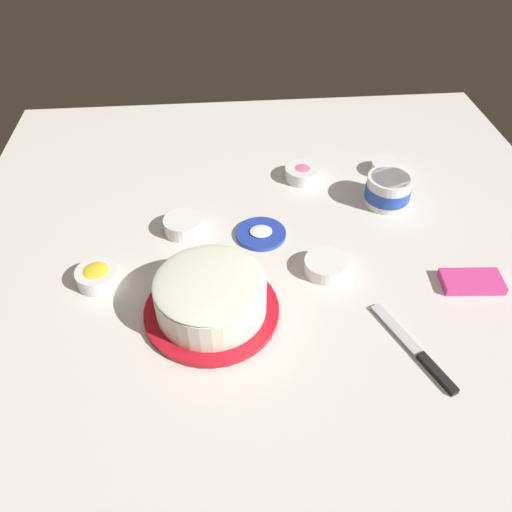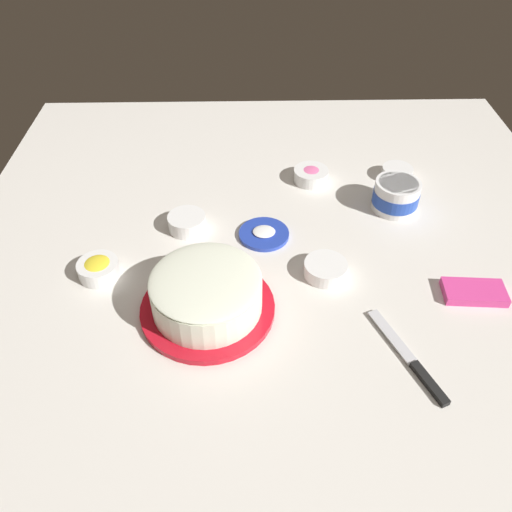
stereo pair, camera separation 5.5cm
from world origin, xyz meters
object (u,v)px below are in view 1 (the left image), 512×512
frosting_tub_lid (261,233)px  candy_box_lower (472,282)px  sprinkle_bowl_blue (386,168)px  sprinkle_bowl_orange (183,225)px  sprinkle_bowl_pink (302,173)px  frosted_cake (211,297)px  spreading_knife (420,354)px  sprinkle_bowl_rainbow (326,266)px  sprinkle_bowl_yellow (97,275)px  frosting_tub (388,190)px

frosting_tub_lid → candy_box_lower: size_ratio=0.94×
sprinkle_bowl_blue → candy_box_lower: size_ratio=0.65×
sprinkle_bowl_blue → candy_box_lower: bearing=-81.8°
sprinkle_bowl_orange → sprinkle_bowl_pink: 0.38m
frosted_cake → spreading_knife: frosted_cake is taller
sprinkle_bowl_rainbow → sprinkle_bowl_yellow: (-0.50, 0.01, 0.00)m
sprinkle_bowl_blue → sprinkle_bowl_rainbow: same height
sprinkle_bowl_yellow → frosting_tub_lid: bearing=19.1°
frosted_cake → candy_box_lower: (0.57, 0.03, -0.04)m
frosted_cake → frosting_tub_lid: (0.12, 0.24, -0.04)m
frosting_tub_lid → sprinkle_bowl_pink: 0.27m
sprinkle_bowl_orange → sprinkle_bowl_yellow: size_ratio=1.02×
spreading_knife → sprinkle_bowl_pink: bearing=102.0°
sprinkle_bowl_orange → sprinkle_bowl_yellow: 0.24m
sprinkle_bowl_yellow → sprinkle_bowl_orange: bearing=41.2°
frosted_cake → sprinkle_bowl_pink: bearing=61.0°
frosting_tub_lid → sprinkle_bowl_yellow: sprinkle_bowl_yellow is taller
sprinkle_bowl_blue → spreading_knife: bearing=-100.0°
spreading_knife → sprinkle_bowl_rainbow: bearing=118.9°
frosted_cake → sprinkle_bowl_blue: frosted_cake is taller
sprinkle_bowl_blue → sprinkle_bowl_rainbow: size_ratio=0.87×
sprinkle_bowl_rainbow → sprinkle_bowl_yellow: bearing=179.1°
sprinkle_bowl_yellow → sprinkle_bowl_rainbow: bearing=-0.9°
frosted_cake → candy_box_lower: size_ratio=2.14×
candy_box_lower → sprinkle_bowl_orange: bearing=163.6°
sprinkle_bowl_pink → sprinkle_bowl_rainbow: (-0.00, -0.37, -0.00)m
frosted_cake → sprinkle_bowl_orange: size_ratio=3.00×
frosted_cake → sprinkle_bowl_pink: 0.54m
frosted_cake → candy_box_lower: 0.57m
sprinkle_bowl_rainbow → sprinkle_bowl_orange: bearing=152.3°
frosted_cake → sprinkle_bowl_yellow: bearing=156.0°
spreading_knife → sprinkle_bowl_orange: 0.62m
spreading_knife → sprinkle_bowl_orange: size_ratio=2.43×
frosted_cake → sprinkle_bowl_yellow: 0.27m
spreading_knife → sprinkle_bowl_blue: sprinkle_bowl_blue is taller
frosting_tub → sprinkle_bowl_yellow: frosting_tub is taller
sprinkle_bowl_yellow → candy_box_lower: size_ratio=0.70×
sprinkle_bowl_pink → sprinkle_bowl_yellow: bearing=-144.5°
sprinkle_bowl_blue → sprinkle_bowl_pink: size_ratio=0.88×
frosted_cake → candy_box_lower: frosted_cake is taller
frosting_tub_lid → spreading_knife: frosting_tub_lid is taller
frosting_tub_lid → sprinkle_bowl_orange: (-0.19, 0.03, 0.01)m
spreading_knife → sprinkle_bowl_rainbow: (-0.14, 0.25, 0.01)m
frosting_tub_lid → sprinkle_bowl_yellow: bearing=-160.9°
frosted_cake → sprinkle_bowl_yellow: frosted_cake is taller
sprinkle_bowl_orange → sprinkle_bowl_pink: bearing=31.9°
spreading_knife → sprinkle_bowl_yellow: bearing=158.3°
sprinkle_bowl_orange → sprinkle_bowl_rainbow: sprinkle_bowl_orange is taller
frosting_tub_lid → sprinkle_bowl_blue: bearing=32.6°
sprinkle_bowl_blue → frosting_tub_lid: bearing=-147.4°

